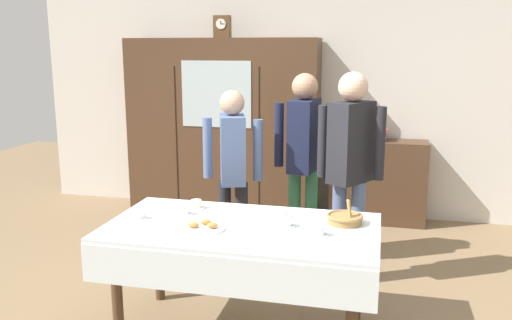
{
  "coord_description": "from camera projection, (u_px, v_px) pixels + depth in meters",
  "views": [
    {
      "loc": [
        0.85,
        -3.36,
        1.89
      ],
      "look_at": [
        0.0,
        0.2,
        1.11
      ],
      "focal_mm": 37.23,
      "sensor_mm": 36.0,
      "label": 1
    }
  ],
  "objects": [
    {
      "name": "back_wall",
      "position": [
        306.0,
        95.0,
        6.02
      ],
      "size": [
        6.4,
        0.1,
        2.7
      ],
      "primitive_type": "cube",
      "color": "silver",
      "rests_on": "ground"
    },
    {
      "name": "ground_plane",
      "position": [
        250.0,
        318.0,
        3.78
      ],
      "size": [
        12.0,
        12.0,
        0.0
      ],
      "primitive_type": "plane",
      "color": "#846B4C",
      "rests_on": "ground"
    },
    {
      "name": "tea_cup_center",
      "position": [
        138.0,
        215.0,
        3.56
      ],
      "size": [
        0.13,
        0.13,
        0.06
      ],
      "color": "white",
      "rests_on": "dining_table"
    },
    {
      "name": "tea_cup_near_right",
      "position": [
        319.0,
        231.0,
        3.24
      ],
      "size": [
        0.13,
        0.13,
        0.06
      ],
      "color": "white",
      "rests_on": "dining_table"
    },
    {
      "name": "spoon_center",
      "position": [
        163.0,
        225.0,
        3.42
      ],
      "size": [
        0.12,
        0.02,
        0.01
      ],
      "color": "silver",
      "rests_on": "dining_table"
    },
    {
      "name": "bookshelf_low",
      "position": [
        378.0,
        181.0,
        5.78
      ],
      "size": [
        1.02,
        0.35,
        0.91
      ],
      "color": "#4C3321",
      "rests_on": "ground"
    },
    {
      "name": "person_by_cabinet",
      "position": [
        233.0,
        163.0,
        4.48
      ],
      "size": [
        0.52,
        0.41,
        1.54
      ],
      "color": "#232328",
      "rests_on": "ground"
    },
    {
      "name": "tea_cup_mid_left",
      "position": [
        286.0,
        222.0,
        3.4
      ],
      "size": [
        0.13,
        0.13,
        0.06
      ],
      "color": "white",
      "rests_on": "dining_table"
    },
    {
      "name": "book_stack",
      "position": [
        380.0,
        135.0,
        5.68
      ],
      "size": [
        0.16,
        0.22,
        0.12
      ],
      "color": "#99332D",
      "rests_on": "bookshelf_low"
    },
    {
      "name": "spoon_back_edge",
      "position": [
        251.0,
        213.0,
        3.67
      ],
      "size": [
        0.12,
        0.02,
        0.01
      ],
      "color": "silver",
      "rests_on": "dining_table"
    },
    {
      "name": "person_beside_shelf",
      "position": [
        350.0,
        157.0,
        4.15
      ],
      "size": [
        0.52,
        0.41,
        1.71
      ],
      "color": "slate",
      "rests_on": "ground"
    },
    {
      "name": "tea_cup_far_right",
      "position": [
        196.0,
        205.0,
        3.79
      ],
      "size": [
        0.13,
        0.13,
        0.06
      ],
      "color": "white",
      "rests_on": "dining_table"
    },
    {
      "name": "wall_cabinet",
      "position": [
        223.0,
        128.0,
        6.02
      ],
      "size": [
        2.16,
        0.46,
        1.99
      ],
      "color": "#4C3321",
      "rests_on": "ground"
    },
    {
      "name": "tea_cup_front_edge",
      "position": [
        184.0,
        211.0,
        3.64
      ],
      "size": [
        0.13,
        0.13,
        0.06
      ],
      "color": "white",
      "rests_on": "dining_table"
    },
    {
      "name": "person_near_right_end",
      "position": [
        304.0,
        149.0,
        4.6
      ],
      "size": [
        0.52,
        0.39,
        1.67
      ],
      "color": "#33704C",
      "rests_on": "ground"
    },
    {
      "name": "pastry_plate",
      "position": [
        203.0,
        227.0,
        3.36
      ],
      "size": [
        0.28,
        0.28,
        0.05
      ],
      "color": "white",
      "rests_on": "dining_table"
    },
    {
      "name": "mantel_clock",
      "position": [
        222.0,
        27.0,
        5.78
      ],
      "size": [
        0.18,
        0.11,
        0.24
      ],
      "color": "brown",
      "rests_on": "wall_cabinet"
    },
    {
      "name": "bread_basket",
      "position": [
        345.0,
        218.0,
        3.46
      ],
      "size": [
        0.24,
        0.24,
        0.16
      ],
      "color": "#9E7542",
      "rests_on": "dining_table"
    },
    {
      "name": "dining_table",
      "position": [
        240.0,
        242.0,
        3.42
      ],
      "size": [
        1.75,
        0.94,
        0.76
      ],
      "color": "#4C3321",
      "rests_on": "ground"
    },
    {
      "name": "tea_cup_mid_right",
      "position": [
        280.0,
        213.0,
        3.59
      ],
      "size": [
        0.13,
        0.13,
        0.06
      ],
      "color": "white",
      "rests_on": "dining_table"
    }
  ]
}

